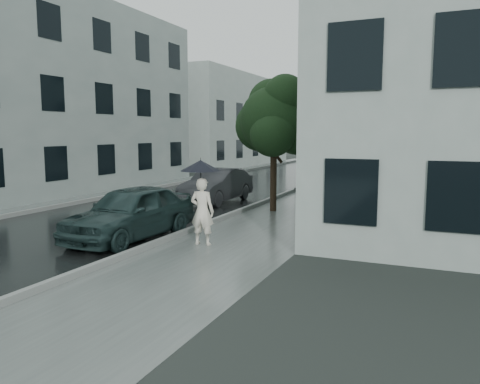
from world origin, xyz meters
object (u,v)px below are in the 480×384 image
at_px(street_tree, 275,120).
at_px(car_near, 131,212).
at_px(lamp_post, 295,132).
at_px(pedestrian, 202,211).
at_px(car_far, 217,186).

xyz_separation_m(street_tree, car_near, (-2.06, -6.07, -2.66)).
height_order(lamp_post, car_near, lamp_post).
distance_m(street_tree, lamp_post, 5.99).
relative_size(pedestrian, lamp_post, 0.34).
bearing_deg(lamp_post, car_near, -102.10).
distance_m(lamp_post, car_far, 5.71).
distance_m(pedestrian, car_near, 2.15).
height_order(pedestrian, lamp_post, lamp_post).
bearing_deg(car_near, pedestrian, 7.26).
bearing_deg(lamp_post, car_far, -118.27).
xyz_separation_m(lamp_post, car_far, (-1.90, -4.89, -2.25)).
bearing_deg(lamp_post, street_tree, -87.41).
distance_m(pedestrian, car_far, 7.52).
xyz_separation_m(car_near, car_far, (-0.84, 7.07, -0.03)).
height_order(car_near, car_far, car_near).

